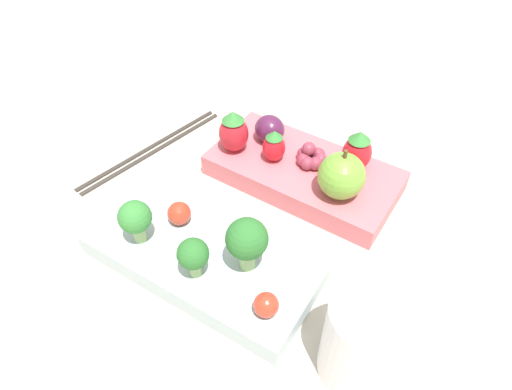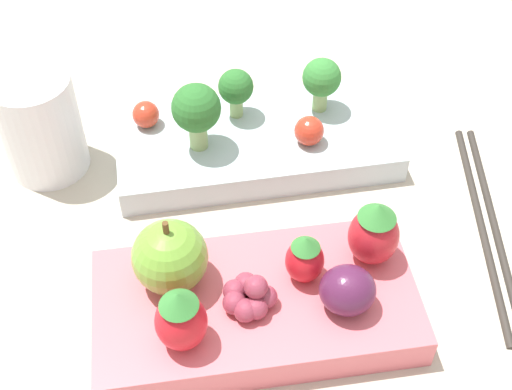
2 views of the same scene
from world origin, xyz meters
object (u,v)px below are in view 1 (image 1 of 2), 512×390
Objects in this scene: broccoli_floret_2 at (135,218)px; strawberry_2 at (234,132)px; cherry_tomato_0 at (179,213)px; drinking_cup at (363,341)px; bento_box_savoury at (199,255)px; chopsticks_pair at (151,148)px; cherry_tomato_1 at (266,305)px; apple at (341,176)px; strawberry_1 at (274,146)px; broccoli_floret_0 at (247,240)px; broccoli_floret_1 at (193,255)px; bento_box_fruit at (304,173)px; strawberry_0 at (357,151)px; plum at (270,129)px; grape_cluster at (311,157)px.

broccoli_floret_2 is 0.16m from strawberry_2.
cherry_tomato_0 is 0.27× the size of drinking_cup.
strawberry_2 is (0.07, -0.13, 0.04)m from bento_box_savoury.
drinking_cup is 0.41× the size of chopsticks_pair.
cherry_tomato_1 is (-0.13, 0.02, -0.00)m from cherry_tomato_0.
strawberry_1 is (0.09, 0.00, -0.01)m from apple.
apple is at bearing -121.32° from broccoli_floret_2.
strawberry_1 is at bearing -59.20° from broccoli_floret_0.
apple is (-0.11, -0.18, -0.00)m from broccoli_floret_2.
broccoli_floret_2 is 0.05m from cherry_tomato_0.
bento_box_savoury is 0.19m from chopsticks_pair.
strawberry_2 is (0.09, -0.15, -0.00)m from broccoli_floret_1.
strawberry_1 is (0.03, 0.02, 0.03)m from bento_box_fruit.
bento_box_fruit is at bearing -157.81° from strawberry_2.
broccoli_floret_2 reaches higher than chopsticks_pair.
apple is (0.03, -0.16, 0.02)m from cherry_tomato_1.
chopsticks_pair is (0.22, -0.06, -0.06)m from broccoli_floret_0.
cherry_tomato_0 is at bearing -8.93° from cherry_tomato_1.
cherry_tomato_0 is at bearing 64.55° from strawberry_0.
apple reaches higher than chopsticks_pair.
bento_box_savoury is 4.59× the size of strawberry_2.
broccoli_floret_1 is 0.83× the size of strawberry_2.
plum is at bearing -55.94° from broccoli_floret_0.
strawberry_2 reaches higher than plum.
broccoli_floret_1 is 1.20× the size of plum.
cherry_tomato_0 is 0.13m from strawberry_1.
broccoli_floret_2 is at bearing 74.81° from cherry_tomato_0.
plum is at bearing -143.24° from chopsticks_pair.
grape_cluster is at bearing -154.08° from chopsticks_pair.
grape_cluster reaches higher than cherry_tomato_1.
strawberry_0 reaches higher than broccoli_floret_1.
apple is at bearing -50.25° from drinking_cup.
cherry_tomato_0 is (-0.01, -0.04, -0.02)m from broccoli_floret_2.
strawberry_1 is 1.10× the size of grape_cluster.
strawberry_1 is at bearing 25.44° from bento_box_fruit.
bento_box_fruit is 0.16m from broccoli_floret_0.
broccoli_floret_1 is 2.00× the size of cherry_tomato_1.
strawberry_1 reaches higher than cherry_tomato_0.
broccoli_floret_0 is at bearing -29.60° from cherry_tomato_1.
drinking_cup is at bearing -176.08° from bento_box_savoury.
drinking_cup is 0.35m from chopsticks_pair.
drinking_cup reaches higher than strawberry_1.
plum is at bearing -84.19° from cherry_tomato_0.
cherry_tomato_0 is at bearing -16.45° from bento_box_savoury.
apple reaches higher than grape_cluster.
grape_cluster is at bearing -20.57° from apple.
broccoli_floret_0 is at bearing 90.03° from strawberry_0.
bento_box_fruit is 4.33× the size of strawberry_2.
cherry_tomato_1 reaches higher than bento_box_savoury.
strawberry_1 is (0.03, -0.14, 0.03)m from bento_box_savoury.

